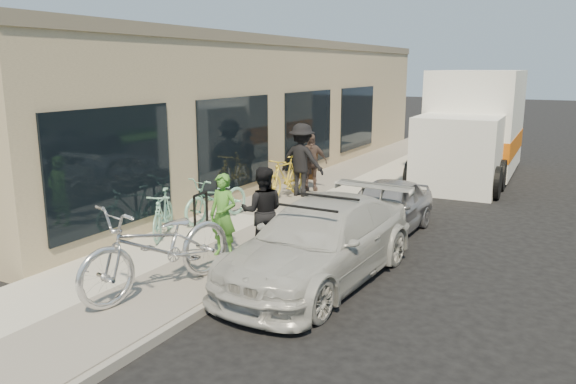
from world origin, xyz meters
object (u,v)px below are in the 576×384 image
at_px(tandem_bike, 159,247).
at_px(woman_rider, 223,215).
at_px(sedan_silver, 384,208).
at_px(man_standing, 263,211).
at_px(sandwich_board, 306,164).
at_px(cruiser_bike_b, 217,198).
at_px(bystander_b, 310,162).
at_px(cruiser_bike_c, 285,177).
at_px(moving_truck, 473,130).
at_px(sedan_white, 320,242).
at_px(bystander_a, 302,160).
at_px(cruiser_bike_a, 163,214).
at_px(bike_rack, 201,207).

distance_m(tandem_bike, woman_rider, 1.78).
bearing_deg(sedan_silver, man_standing, -115.37).
xyz_separation_m(sandwich_board, cruiser_bike_b, (0.37, -5.05, 0.04)).
height_order(man_standing, bystander_b, man_standing).
relative_size(man_standing, bystander_b, 1.03).
xyz_separation_m(sedan_silver, man_standing, (-1.33, -2.64, 0.37)).
distance_m(man_standing, cruiser_bike_c, 4.56).
distance_m(moving_truck, woman_rider, 10.90).
xyz_separation_m(sedan_white, cruiser_bike_b, (-3.29, 1.78, -0.01)).
distance_m(sedan_silver, cruiser_bike_c, 3.51).
bearing_deg(cruiser_bike_c, bystander_a, 49.09).
bearing_deg(sedan_white, cruiser_bike_a, 179.30).
relative_size(sedan_white, cruiser_bike_a, 2.97).
height_order(cruiser_bike_b, bystander_b, bystander_b).
distance_m(bystander_a, bystander_b, 0.75).
relative_size(sedan_silver, cruiser_bike_a, 2.17).
relative_size(sedan_white, moving_truck, 0.67).
distance_m(cruiser_bike_b, bystander_b, 3.77).
height_order(bike_rack, sedan_white, sedan_white).
xyz_separation_m(sedan_white, cruiser_bike_a, (-3.51, 0.29, -0.03)).
distance_m(woman_rider, man_standing, 0.69).
distance_m(sandwich_board, cruiser_bike_a, 6.54).
height_order(sandwich_board, man_standing, man_standing).
relative_size(moving_truck, cruiser_bike_c, 3.95).
height_order(bike_rack, moving_truck, moving_truck).
bearing_deg(sandwich_board, man_standing, -75.01).
bearing_deg(bystander_b, cruiser_bike_c, -133.76).
height_order(sedan_silver, cruiser_bike_a, sedan_silver).
distance_m(sandwich_board, tandem_bike, 8.91).
relative_size(woman_rider, man_standing, 0.93).
xyz_separation_m(cruiser_bike_a, bystander_a, (0.73, 4.50, 0.47)).
bearing_deg(bystander_a, man_standing, 111.52).
xyz_separation_m(sedan_white, bystander_b, (-2.89, 5.51, 0.27)).
relative_size(bike_rack, sedan_silver, 0.23).
distance_m(sedan_silver, cruiser_bike_b, 3.56).
height_order(sedan_silver, tandem_bike, tandem_bike).
bearing_deg(moving_truck, cruiser_bike_c, -121.59).
bearing_deg(bystander_a, tandem_bike, 101.90).
bearing_deg(cruiser_bike_b, sedan_white, -19.77).
height_order(moving_truck, cruiser_bike_a, moving_truck).
height_order(tandem_bike, cruiser_bike_a, tandem_bike).
distance_m(moving_truck, man_standing, 10.40).
bearing_deg(sedan_white, bike_rack, 166.14).
bearing_deg(sandwich_board, tandem_bike, -82.58).
distance_m(man_standing, bystander_a, 4.74).
xyz_separation_m(sedan_white, man_standing, (-1.26, 0.30, 0.29)).
relative_size(cruiser_bike_b, bystander_b, 1.21).
bearing_deg(bystander_b, man_standing, -105.38).
xyz_separation_m(cruiser_bike_c, bystander_b, (0.20, 1.04, 0.25)).
bearing_deg(cruiser_bike_c, sedan_white, -52.18).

